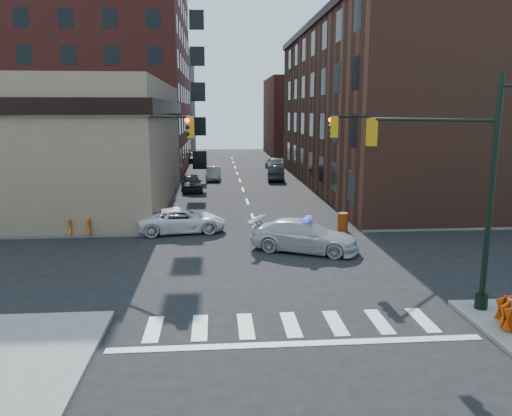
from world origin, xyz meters
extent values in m
plane|color=black|center=(0.00, 0.00, 0.00)|extent=(140.00, 140.00, 0.00)
cube|color=gray|center=(-23.00, 32.75, 0.07)|extent=(34.00, 54.50, 0.15)
cube|color=gray|center=(23.00, 32.75, 0.07)|extent=(34.00, 54.50, 0.15)
cube|color=#8B735B|center=(-17.00, 16.50, 4.50)|extent=(22.00, 22.00, 9.00)
cube|color=maroon|center=(-18.50, 40.00, 12.00)|extent=(25.00, 25.00, 24.00)
cube|color=#532D21|center=(13.00, 22.50, 7.00)|extent=(14.00, 34.00, 14.00)
cube|color=brown|center=(-16.00, 62.00, 8.00)|extent=(20.00, 18.00, 16.00)
cube|color=maroon|center=(14.00, 58.00, 6.00)|extent=(16.00, 16.00, 12.00)
cylinder|color=black|center=(6.80, -6.30, 4.15)|extent=(0.20, 0.20, 8.00)
cylinder|color=black|center=(6.80, -6.30, 0.40)|extent=(0.44, 0.44, 0.50)
cylinder|color=black|center=(5.21, -4.71, 6.65)|extent=(3.27, 3.27, 0.12)
cube|color=#BF8C0C|center=(3.62, -3.12, 6.15)|extent=(0.35, 0.35, 1.05)
sphere|color=#FF0C05|center=(3.77, -2.96, 6.50)|extent=(0.22, 0.22, 0.22)
sphere|color=black|center=(3.77, -2.96, 6.17)|extent=(0.22, 0.22, 0.22)
sphere|color=black|center=(3.77, -2.96, 5.84)|extent=(0.22, 0.22, 0.22)
cylinder|color=black|center=(-6.80, 6.30, 4.15)|extent=(0.20, 0.20, 8.00)
cylinder|color=black|center=(-6.80, 6.30, 0.40)|extent=(0.44, 0.44, 0.50)
cylinder|color=black|center=(-5.21, 4.71, 6.65)|extent=(3.27, 3.27, 0.12)
cube|color=#BF8C0C|center=(-3.62, 3.12, 6.15)|extent=(0.35, 0.35, 1.05)
sphere|color=#FF0C05|center=(-3.77, 2.96, 6.50)|extent=(0.22, 0.22, 0.22)
sphere|color=black|center=(-3.77, 2.96, 6.17)|extent=(0.22, 0.22, 0.22)
sphere|color=black|center=(-3.77, 2.96, 5.84)|extent=(0.22, 0.22, 0.22)
cylinder|color=black|center=(6.80, 6.30, 4.15)|extent=(0.20, 0.20, 8.00)
cylinder|color=black|center=(6.80, 6.30, 0.40)|extent=(0.44, 0.44, 0.50)
cylinder|color=black|center=(5.21, 4.71, 6.65)|extent=(3.27, 3.27, 0.12)
cube|color=#BF8C0C|center=(3.62, 3.12, 6.15)|extent=(0.35, 0.35, 1.05)
sphere|color=#FF0C05|center=(3.46, 3.27, 6.50)|extent=(0.22, 0.22, 0.22)
sphere|color=black|center=(3.46, 3.27, 6.17)|extent=(0.22, 0.22, 0.22)
sphere|color=black|center=(3.46, 3.27, 5.84)|extent=(0.22, 0.22, 0.22)
cylinder|color=black|center=(7.50, 26.00, 1.45)|extent=(0.24, 0.24, 2.60)
sphere|color=#945215|center=(7.50, 26.00, 3.50)|extent=(3.00, 3.00, 3.00)
cylinder|color=black|center=(7.50, 34.00, 1.45)|extent=(0.24, 0.24, 2.60)
sphere|color=#945215|center=(7.50, 34.00, 3.50)|extent=(3.00, 3.00, 3.00)
imported|color=#BCBCC0|center=(1.99, 1.94, 0.79)|extent=(5.88, 4.22, 1.58)
imported|color=white|center=(-4.42, 6.42, 0.71)|extent=(5.37, 3.07, 1.41)
imported|color=black|center=(-4.56, 21.61, 0.74)|extent=(2.19, 4.50, 1.48)
imported|color=gray|center=(-2.64, 28.56, 0.66)|extent=(1.55, 4.08, 1.33)
imported|color=black|center=(-5.50, 47.10, 0.65)|extent=(1.82, 4.48, 1.30)
imported|color=black|center=(3.64, 27.89, 0.76)|extent=(1.98, 4.71, 1.51)
imported|color=gray|center=(4.63, 37.57, 0.75)|extent=(1.91, 4.46, 1.50)
imported|color=black|center=(-9.42, 9.15, 1.04)|extent=(0.78, 0.70, 1.78)
imported|color=black|center=(-11.35, 6.00, 0.94)|extent=(0.97, 0.92, 1.57)
imported|color=#1D222C|center=(-13.00, 6.00, 1.08)|extent=(1.15, 0.65, 1.86)
cylinder|color=#EF340B|center=(5.00, 6.00, 0.53)|extent=(0.74, 0.74, 1.07)
cylinder|color=orange|center=(-5.50, 5.80, 0.49)|extent=(0.68, 0.68, 0.99)
camera|label=1|loc=(-2.40, -22.11, 6.97)|focal=35.00mm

